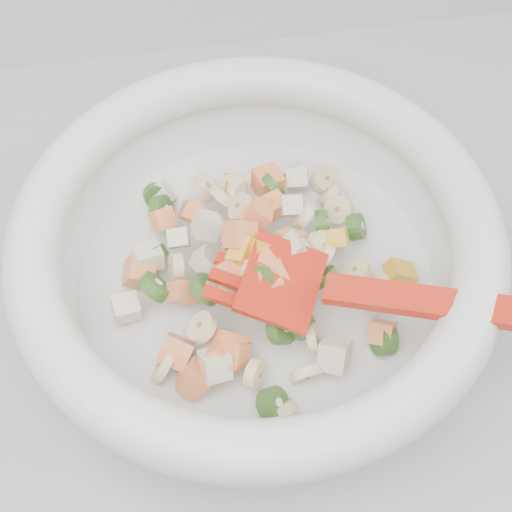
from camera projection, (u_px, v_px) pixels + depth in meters
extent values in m
cube|color=gray|center=(377.00, 391.00, 0.98)|extent=(2.00, 0.60, 0.90)
cylinder|color=silver|center=(256.00, 280.00, 0.56)|extent=(0.31, 0.31, 0.02)
torus|color=silver|center=(256.00, 232.00, 0.50)|extent=(0.38, 0.38, 0.04)
cylinder|color=beige|center=(339.00, 209.00, 0.57)|extent=(0.03, 0.03, 0.03)
cylinder|color=beige|center=(240.00, 207.00, 0.54)|extent=(0.02, 0.03, 0.02)
cylinder|color=beige|center=(313.00, 338.00, 0.49)|extent=(0.02, 0.03, 0.02)
cylinder|color=beige|center=(257.00, 272.00, 0.50)|extent=(0.03, 0.03, 0.03)
cylinder|color=beige|center=(302.00, 215.00, 0.54)|extent=(0.03, 0.03, 0.03)
cylinder|color=beige|center=(163.00, 367.00, 0.49)|extent=(0.03, 0.03, 0.04)
cylinder|color=beige|center=(329.00, 193.00, 0.58)|extent=(0.03, 0.03, 0.03)
cylinder|color=beige|center=(321.00, 246.00, 0.53)|extent=(0.03, 0.03, 0.03)
cylinder|color=beige|center=(237.00, 195.00, 0.56)|extent=(0.02, 0.03, 0.03)
cylinder|color=beige|center=(229.00, 282.00, 0.50)|extent=(0.03, 0.03, 0.02)
cylinder|color=beige|center=(223.00, 196.00, 0.56)|extent=(0.03, 0.04, 0.03)
cylinder|color=beige|center=(281.00, 411.00, 0.48)|extent=(0.03, 0.02, 0.03)
cylinder|color=beige|center=(357.00, 272.00, 0.53)|extent=(0.03, 0.03, 0.02)
cylinder|color=beige|center=(202.00, 327.00, 0.49)|extent=(0.03, 0.03, 0.03)
cylinder|color=beige|center=(205.00, 188.00, 0.57)|extent=(0.03, 0.04, 0.03)
cylinder|color=beige|center=(323.00, 258.00, 0.52)|extent=(0.03, 0.03, 0.03)
cylinder|color=beige|center=(306.00, 374.00, 0.49)|extent=(0.04, 0.01, 0.04)
cylinder|color=beige|center=(324.00, 179.00, 0.59)|extent=(0.03, 0.03, 0.03)
cylinder|color=beige|center=(176.00, 267.00, 0.52)|extent=(0.02, 0.03, 0.03)
cylinder|color=beige|center=(255.00, 374.00, 0.48)|extent=(0.03, 0.03, 0.03)
cylinder|color=beige|center=(233.00, 188.00, 0.57)|extent=(0.03, 0.03, 0.03)
cylinder|color=beige|center=(379.00, 285.00, 0.53)|extent=(0.02, 0.02, 0.02)
cube|color=#D96944|center=(192.00, 212.00, 0.55)|extent=(0.03, 0.03, 0.03)
cube|color=#D96944|center=(163.00, 219.00, 0.55)|extent=(0.03, 0.03, 0.03)
cube|color=#D96944|center=(229.00, 344.00, 0.49)|extent=(0.03, 0.03, 0.03)
cube|color=#D96944|center=(195.00, 379.00, 0.48)|extent=(0.03, 0.03, 0.04)
cube|color=#D96944|center=(382.00, 332.00, 0.50)|extent=(0.03, 0.03, 0.03)
cube|color=#D96944|center=(139.00, 272.00, 0.53)|extent=(0.03, 0.03, 0.03)
cube|color=#D96944|center=(233.00, 353.00, 0.49)|extent=(0.03, 0.03, 0.03)
cube|color=#D96944|center=(182.00, 293.00, 0.51)|extent=(0.03, 0.02, 0.03)
cube|color=#D96944|center=(217.00, 358.00, 0.48)|extent=(0.03, 0.03, 0.03)
cube|color=#D96944|center=(271.00, 285.00, 0.49)|extent=(0.02, 0.02, 0.02)
cube|color=#D96944|center=(248.00, 221.00, 0.53)|extent=(0.03, 0.03, 0.02)
cube|color=#D96944|center=(304.00, 287.00, 0.50)|extent=(0.03, 0.03, 0.02)
cube|color=#D96944|center=(290.00, 242.00, 0.52)|extent=(0.03, 0.03, 0.03)
cube|color=#D96944|center=(268.00, 183.00, 0.58)|extent=(0.03, 0.03, 0.03)
cube|color=#D96944|center=(233.00, 185.00, 0.58)|extent=(0.02, 0.02, 0.02)
cube|color=#D96944|center=(276.00, 274.00, 0.50)|extent=(0.03, 0.03, 0.04)
cube|color=#D96944|center=(240.00, 235.00, 0.51)|extent=(0.03, 0.03, 0.04)
cube|color=#D96944|center=(231.00, 268.00, 0.51)|extent=(0.03, 0.03, 0.03)
cube|color=#D96944|center=(258.00, 214.00, 0.53)|extent=(0.03, 0.03, 0.03)
cube|color=#D96944|center=(274.00, 206.00, 0.55)|extent=(0.03, 0.03, 0.02)
cube|color=#D96944|center=(268.00, 264.00, 0.50)|extent=(0.03, 0.03, 0.03)
cube|color=#D96944|center=(176.00, 352.00, 0.50)|extent=(0.03, 0.04, 0.03)
cube|color=#D96944|center=(262.00, 287.00, 0.50)|extent=(0.03, 0.03, 0.04)
cylinder|color=#53A537|center=(323.00, 278.00, 0.51)|extent=(0.03, 0.03, 0.03)
cylinder|color=#53A537|center=(154.00, 256.00, 0.54)|extent=(0.04, 0.03, 0.03)
cylinder|color=#53A537|center=(301.00, 325.00, 0.50)|extent=(0.03, 0.03, 0.02)
cylinder|color=#53A537|center=(155.00, 287.00, 0.51)|extent=(0.03, 0.03, 0.04)
cylinder|color=#53A537|center=(322.00, 223.00, 0.55)|extent=(0.02, 0.03, 0.03)
cylinder|color=#53A537|center=(273.00, 405.00, 0.47)|extent=(0.03, 0.03, 0.03)
cylinder|color=#53A537|center=(207.00, 289.00, 0.50)|extent=(0.03, 0.04, 0.03)
cylinder|color=#53A537|center=(156.00, 195.00, 0.58)|extent=(0.03, 0.02, 0.03)
cylinder|color=#53A537|center=(384.00, 340.00, 0.50)|extent=(0.02, 0.03, 0.04)
cylinder|color=#53A537|center=(260.00, 282.00, 0.49)|extent=(0.03, 0.04, 0.03)
cylinder|color=#53A537|center=(286.00, 283.00, 0.50)|extent=(0.02, 0.03, 0.03)
cylinder|color=#53A537|center=(356.00, 227.00, 0.55)|extent=(0.03, 0.03, 0.03)
cylinder|color=#53A537|center=(162.00, 210.00, 0.57)|extent=(0.02, 0.04, 0.04)
cylinder|color=#53A537|center=(282.00, 328.00, 0.49)|extent=(0.03, 0.03, 0.03)
cylinder|color=#53A537|center=(273.00, 186.00, 0.57)|extent=(0.02, 0.03, 0.03)
cube|color=beige|center=(126.00, 308.00, 0.51)|extent=(0.03, 0.02, 0.02)
cube|color=beige|center=(244.00, 239.00, 0.52)|extent=(0.03, 0.03, 0.03)
cube|color=beige|center=(378.00, 296.00, 0.53)|extent=(0.03, 0.03, 0.03)
cube|color=beige|center=(204.00, 261.00, 0.52)|extent=(0.03, 0.03, 0.03)
cube|color=beige|center=(298.00, 179.00, 0.58)|extent=(0.02, 0.03, 0.03)
cube|color=beige|center=(207.00, 226.00, 0.53)|extent=(0.03, 0.02, 0.03)
cube|color=beige|center=(335.00, 354.00, 0.49)|extent=(0.03, 0.04, 0.04)
cube|color=beige|center=(291.00, 206.00, 0.55)|extent=(0.02, 0.02, 0.02)
cube|color=beige|center=(148.00, 257.00, 0.53)|extent=(0.03, 0.03, 0.02)
cube|color=beige|center=(297.00, 175.00, 0.59)|extent=(0.03, 0.03, 0.03)
cube|color=beige|center=(294.00, 251.00, 0.51)|extent=(0.03, 0.03, 0.03)
cube|color=beige|center=(178.00, 238.00, 0.53)|extent=(0.02, 0.02, 0.02)
cube|color=beige|center=(215.00, 365.00, 0.48)|extent=(0.03, 0.03, 0.03)
cube|color=beige|center=(161.00, 195.00, 0.59)|extent=(0.03, 0.03, 0.03)
cube|color=yellow|center=(400.00, 272.00, 0.53)|extent=(0.03, 0.02, 0.02)
cube|color=yellow|center=(240.00, 252.00, 0.50)|extent=(0.03, 0.03, 0.02)
cube|color=yellow|center=(256.00, 256.00, 0.50)|extent=(0.03, 0.03, 0.03)
cube|color=yellow|center=(261.00, 209.00, 0.55)|extent=(0.03, 0.03, 0.02)
cube|color=yellow|center=(333.00, 238.00, 0.53)|extent=(0.03, 0.02, 0.03)
cube|color=red|center=(281.00, 282.00, 0.49)|extent=(0.08, 0.09, 0.02)
cube|color=red|center=(240.00, 247.00, 0.51)|extent=(0.03, 0.02, 0.01)
cube|color=red|center=(234.00, 263.00, 0.50)|extent=(0.03, 0.02, 0.01)
cube|color=red|center=(228.00, 280.00, 0.49)|extent=(0.03, 0.02, 0.01)
cube|color=red|center=(222.00, 297.00, 0.48)|extent=(0.03, 0.02, 0.01)
cube|color=red|center=(474.00, 308.00, 0.44)|extent=(0.20, 0.11, 0.05)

